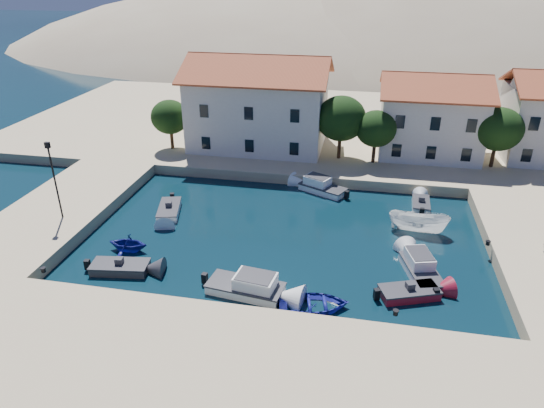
{
  "coord_description": "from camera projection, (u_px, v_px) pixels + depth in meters",
  "views": [
    {
      "loc": [
        5.35,
        -22.12,
        18.84
      ],
      "look_at": [
        -1.28,
        11.52,
        2.0
      ],
      "focal_mm": 32.0,
      "sensor_mm": 36.0,
      "label": 1
    }
  ],
  "objects": [
    {
      "name": "rowboat_west",
      "position": [
        129.0,
        250.0,
        35.79
      ],
      "size": [
        2.92,
        2.52,
        1.53
      ],
      "primitive_type": "imported",
      "rotation": [
        0.0,
        0.0,
        -1.56
      ],
      "color": "navy",
      "rests_on": "ground"
    },
    {
      "name": "motorboat_red_se",
      "position": [
        409.0,
        293.0,
        30.64
      ],
      "size": [
        4.04,
        2.85,
        1.25
      ],
      "rotation": [
        0.0,
        0.0,
        0.36
      ],
      "color": "maroon",
      "rests_on": "ground"
    },
    {
      "name": "bollards",
      "position": [
        311.0,
        273.0,
        31.12
      ],
      "size": [
        29.36,
        9.56,
        0.3
      ],
      "color": "black",
      "rests_on": "ground"
    },
    {
      "name": "boat_east",
      "position": [
        417.0,
        231.0,
        38.3
      ],
      "size": [
        4.82,
        2.28,
        1.79
      ],
      "primitive_type": "imported",
      "rotation": [
        0.0,
        0.0,
        1.45
      ],
      "color": "white",
      "rests_on": "ground"
    },
    {
      "name": "building_mid",
      "position": [
        431.0,
        114.0,
        49.86
      ],
      "size": [
        10.5,
        8.4,
        8.3
      ],
      "color": "beige",
      "rests_on": "quay_north"
    },
    {
      "name": "quay_south",
      "position": [
        228.0,
        392.0,
        23.21
      ],
      "size": [
        52.0,
        12.0,
        1.0
      ],
      "primitive_type": "cube",
      "color": "tan",
      "rests_on": "ground"
    },
    {
      "name": "trees",
      "position": [
        356.0,
        123.0,
        48.21
      ],
      "size": [
        37.3,
        5.3,
        6.45
      ],
      "color": "#382314",
      "rests_on": "quay_north"
    },
    {
      "name": "rowboat_south",
      "position": [
        314.0,
        308.0,
        29.73
      ],
      "size": [
        4.91,
        3.97,
        0.9
      ],
      "primitive_type": "imported",
      "rotation": [
        0.0,
        0.0,
        1.79
      ],
      "color": "navy",
      "rests_on": "ground"
    },
    {
      "name": "hills",
      "position": [
        417.0,
        124.0,
        144.31
      ],
      "size": [
        254.0,
        176.0,
        99.0
      ],
      "color": "tan",
      "rests_on": "ground"
    },
    {
      "name": "motorboat_grey_sw",
      "position": [
        120.0,
        267.0,
        33.2
      ],
      "size": [
        4.09,
        2.24,
        1.25
      ],
      "rotation": [
        0.0,
        0.0,
        0.14
      ],
      "color": "#333237",
      "rests_on": "ground"
    },
    {
      "name": "cabin_cruiser_east",
      "position": [
        421.0,
        270.0,
        32.62
      ],
      "size": [
        2.91,
        4.76,
        1.6
      ],
      "rotation": [
        0.0,
        0.0,
        1.84
      ],
      "color": "white",
      "rests_on": "ground"
    },
    {
      "name": "cabin_cruiser_south",
      "position": [
        245.0,
        286.0,
        30.95
      ],
      "size": [
        5.14,
        2.73,
        1.6
      ],
      "rotation": [
        0.0,
        0.0,
        -0.13
      ],
      "color": "white",
      "rests_on": "ground"
    },
    {
      "name": "building_left",
      "position": [
        259.0,
        101.0,
        51.79
      ],
      "size": [
        14.7,
        9.45,
        9.7
      ],
      "color": "beige",
      "rests_on": "quay_north"
    },
    {
      "name": "ground",
      "position": [
        256.0,
        320.0,
        28.71
      ],
      "size": [
        400.0,
        400.0,
        0.0
      ],
      "primitive_type": "plane",
      "color": "black",
      "rests_on": "ground"
    },
    {
      "name": "motorboat_white_ne",
      "position": [
        421.0,
        205.0,
        41.96
      ],
      "size": [
        1.57,
        3.12,
        1.25
      ],
      "rotation": [
        0.0,
        0.0,
        1.53
      ],
      "color": "white",
      "rests_on": "ground"
    },
    {
      "name": "quay_west",
      "position": [
        61.0,
        210.0,
        40.59
      ],
      "size": [
        8.0,
        20.0,
        1.0
      ],
      "primitive_type": "cube",
      "color": "tan",
      "rests_on": "ground"
    },
    {
      "name": "quay_north",
      "position": [
        337.0,
        127.0,
        61.61
      ],
      "size": [
        80.0,
        36.0,
        1.0
      ],
      "primitive_type": "cube",
      "color": "tan",
      "rests_on": "ground"
    },
    {
      "name": "motorboat_white_west",
      "position": [
        169.0,
        210.0,
        41.06
      ],
      "size": [
        2.62,
        4.14,
        1.25
      ],
      "rotation": [
        0.0,
        0.0,
        -1.31
      ],
      "color": "white",
      "rests_on": "ground"
    },
    {
      "name": "lamppost",
      "position": [
        53.0,
        173.0,
        36.7
      ],
      "size": [
        0.35,
        0.25,
        6.22
      ],
      "color": "black",
      "rests_on": "quay_west"
    },
    {
      "name": "cabin_cruiser_north",
      "position": [
        323.0,
        187.0,
        44.8
      ],
      "size": [
        4.71,
        3.57,
        1.6
      ],
      "rotation": [
        0.0,
        0.0,
        2.68
      ],
      "color": "white",
      "rests_on": "ground"
    }
  ]
}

